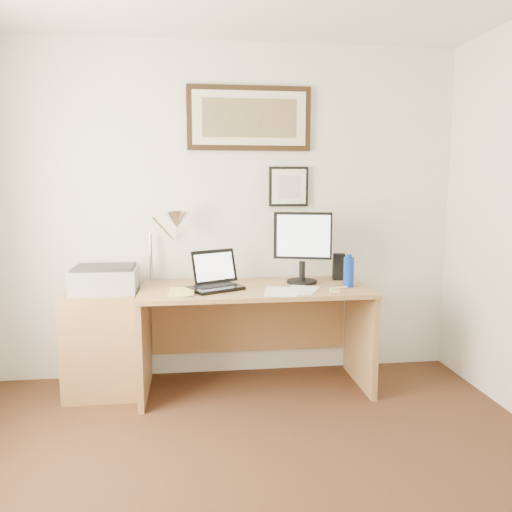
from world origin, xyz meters
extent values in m
cube|color=white|center=(0.00, 2.00, 1.25)|extent=(3.50, 0.02, 2.50)
cube|color=#9A6D40|center=(-0.92, 1.68, 0.36)|extent=(0.50, 0.40, 0.73)
cylinder|color=#0D33B0|center=(0.81, 1.56, 0.86)|extent=(0.07, 0.07, 0.21)
cylinder|color=#0D33B0|center=(0.81, 1.56, 0.97)|extent=(0.04, 0.04, 0.02)
cube|color=black|center=(0.81, 1.83, 0.85)|extent=(0.10, 0.09, 0.20)
cube|color=white|center=(0.30, 1.46, 0.75)|extent=(0.27, 0.34, 0.00)
cube|color=white|center=(0.45, 1.48, 0.75)|extent=(0.31, 0.35, 0.00)
cube|color=#E8D16D|center=(0.66, 1.40, 0.76)|extent=(0.09, 0.09, 0.01)
cylinder|color=white|center=(0.72, 1.49, 0.76)|extent=(0.14, 0.06, 0.02)
imported|color=#DFD469|center=(-0.45, 1.49, 0.76)|extent=(0.18, 0.24, 0.02)
cube|color=#9A6D40|center=(0.15, 1.63, 0.73)|extent=(1.60, 0.70, 0.03)
cube|color=#9A6D40|center=(-0.63, 1.63, 0.36)|extent=(0.04, 0.65, 0.72)
cube|color=#9A6D40|center=(0.93, 1.63, 0.36)|extent=(0.04, 0.65, 0.72)
cube|color=#9A6D40|center=(0.15, 1.96, 0.45)|extent=(1.50, 0.03, 0.55)
cube|color=black|center=(-0.13, 1.57, 0.76)|extent=(0.41, 0.37, 0.02)
cube|color=black|center=(-0.13, 1.60, 0.78)|extent=(0.31, 0.24, 0.00)
cube|color=black|center=(-0.13, 1.71, 0.89)|extent=(0.34, 0.22, 0.23)
cube|color=white|center=(-0.13, 1.70, 0.89)|extent=(0.29, 0.18, 0.18)
cylinder|color=black|center=(0.51, 1.73, 0.76)|extent=(0.22, 0.22, 0.02)
cylinder|color=black|center=(0.51, 1.73, 0.84)|extent=(0.04, 0.04, 0.14)
cube|color=black|center=(0.51, 1.72, 1.10)|extent=(0.41, 0.15, 0.34)
cube|color=silver|center=(0.51, 1.70, 1.10)|extent=(0.37, 0.11, 0.30)
cube|color=#9E9EA0|center=(-0.89, 1.71, 0.81)|extent=(0.44, 0.34, 0.16)
cube|color=#2D2D2D|center=(-0.89, 1.71, 0.90)|extent=(0.40, 0.30, 0.02)
cylinder|color=silver|center=(-0.59, 1.92, 0.93)|extent=(0.02, 0.02, 0.36)
cylinder|color=silver|center=(-0.49, 1.86, 1.15)|extent=(0.15, 0.23, 0.19)
cone|color=silver|center=(-0.39, 1.80, 1.21)|extent=(0.16, 0.18, 0.15)
cube|color=black|center=(0.15, 1.98, 1.95)|extent=(0.92, 0.03, 0.47)
cube|color=beige|center=(0.15, 1.96, 1.95)|extent=(0.84, 0.01, 0.39)
cube|color=brown|center=(0.15, 1.95, 1.95)|extent=(0.70, 0.00, 0.28)
cube|color=black|center=(0.45, 1.98, 1.45)|extent=(0.30, 0.02, 0.30)
cube|color=white|center=(0.45, 1.96, 1.45)|extent=(0.26, 0.00, 0.26)
cube|color=#AFB5B9|center=(0.45, 1.96, 1.45)|extent=(0.17, 0.00, 0.17)
camera|label=1|loc=(-0.27, -1.79, 1.47)|focal=35.00mm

